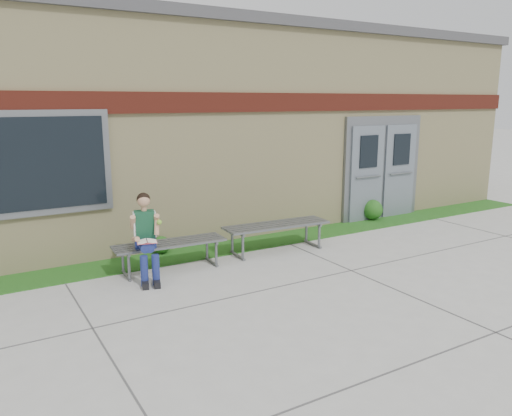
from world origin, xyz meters
TOP-DOWN VIEW (x-y plane):
  - ground at (0.00, 0.00)m, footprint 80.00×80.00m
  - grass_strip at (0.00, 2.60)m, footprint 16.00×0.80m
  - school_building at (-0.00, 5.99)m, footprint 16.20×6.22m
  - bench_left at (-1.44, 2.00)m, footprint 1.78×0.57m
  - bench_right at (0.56, 2.00)m, footprint 1.95×0.65m
  - girl at (-1.88, 1.81)m, footprint 0.48×0.80m
  - shrub_mid at (-1.28, 2.85)m, footprint 0.30×0.30m
  - shrub_east at (3.67, 2.85)m, footprint 0.45×0.45m

SIDE VIEW (x-z plane):
  - ground at x=0.00m, z-range 0.00..0.00m
  - grass_strip at x=0.00m, z-range 0.00..0.02m
  - shrub_mid at x=-1.28m, z-range 0.02..0.32m
  - shrub_east at x=3.67m, z-range 0.02..0.47m
  - bench_left at x=-1.44m, z-range 0.12..0.58m
  - bench_right at x=0.56m, z-range 0.14..0.63m
  - girl at x=-1.88m, z-range 0.04..1.33m
  - school_building at x=0.00m, z-range 0.00..4.20m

